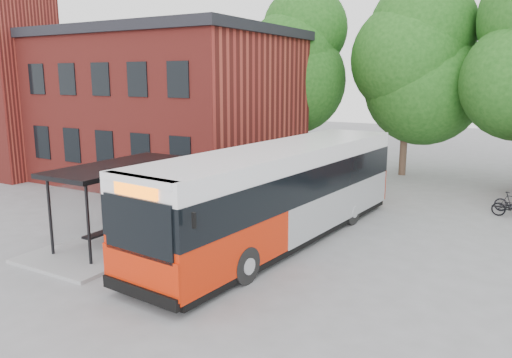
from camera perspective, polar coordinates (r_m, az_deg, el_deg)
The scene contains 8 objects.
ground at distance 17.03m, azimuth -1.43°, elevation -8.70°, with size 100.00×100.00×0.00m, color slate.
station_building at distance 31.16m, azimuth -13.36°, elevation 8.22°, with size 18.40×10.40×8.50m, color maroon, non-canonical shape.
clock_tower at distance 33.27m, azimuth -26.60°, elevation 15.91°, with size 5.20×5.20×18.20m, color maroon, non-canonical shape.
bus_shelter at distance 18.57m, azimuth -15.04°, elevation -2.71°, with size 3.60×7.00×2.90m, color black, non-canonical shape.
tree_0 at distance 32.91m, azimuth 4.34°, elevation 10.84°, with size 7.92×7.92×11.00m, color #174612, non-canonical shape.
tree_1 at distance 31.48m, azimuth 16.86°, elevation 9.80°, with size 7.92×7.92×10.40m, color #174612, non-canonical shape.
city_bus at distance 18.07m, azimuth 2.85°, elevation -1.77°, with size 2.91×13.66×3.47m, color red, non-canonical shape.
bicycle_1 at distance 24.74m, azimuth 27.26°, elevation -2.44°, with size 0.43×1.54×0.92m, color black.
Camera 1 is at (8.40, -13.59, 5.90)m, focal length 35.00 mm.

